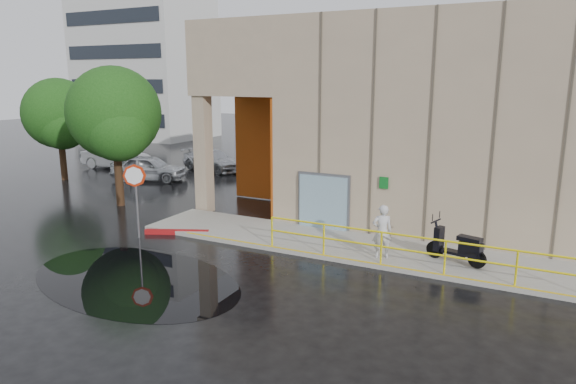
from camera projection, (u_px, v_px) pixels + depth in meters
name	position (u px, v px, depth m)	size (l,w,h in m)	color
ground	(235.00, 285.00, 14.51)	(120.00, 120.00, 0.00)	black
sidewalk	(414.00, 256.00, 16.66)	(20.00, 3.00, 0.15)	#9A968C
building	(483.00, 116.00, 20.93)	(20.00, 10.17, 8.00)	gray
guardrail	(412.00, 252.00, 15.24)	(9.56, 0.06, 1.03)	yellow
distant_building	(144.00, 59.00, 49.56)	(12.00, 8.08, 15.00)	silver
person	(382.00, 231.00, 16.12)	(0.63, 0.41, 1.72)	silver
scooter	(458.00, 237.00, 15.64)	(1.95, 1.08, 1.47)	black
stop_sign	(135.00, 185.00, 18.34)	(0.73, 0.45, 2.74)	slate
red_curb	(177.00, 232.00, 19.19)	(2.40, 0.18, 0.18)	maroon
puddle	(135.00, 279.00, 14.95)	(7.31, 4.50, 0.01)	black
car_a	(149.00, 168.00, 29.15)	(1.71, 4.25, 1.45)	#B7BBBF
car_b	(116.00, 157.00, 33.01)	(1.58, 4.54, 1.50)	white
car_c	(213.00, 160.00, 32.29)	(1.83, 4.49, 1.30)	#B6B9BE
tree_near	(115.00, 117.00, 22.54)	(4.11, 4.11, 6.27)	black
tree_far	(60.00, 116.00, 28.62)	(3.92, 3.92, 5.74)	black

